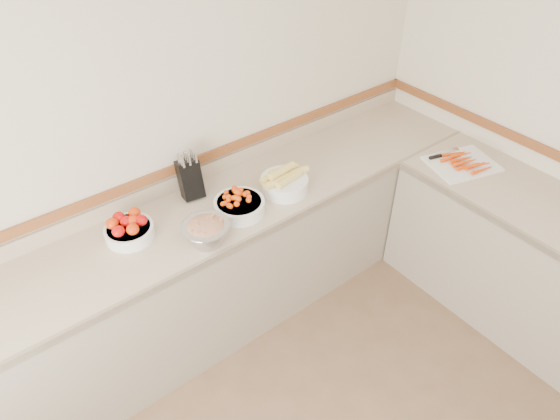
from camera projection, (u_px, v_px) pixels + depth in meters
back_wall at (159, 135)px, 2.78m from camera, size 4.00×0.00×4.00m
counter_back at (204, 274)px, 3.11m from camera, size 4.00×0.65×1.08m
knife_block at (190, 178)px, 2.93m from camera, size 0.15×0.17×0.31m
tomato_bowl at (129, 229)px, 2.68m from camera, size 0.27×0.27×0.13m
cherry_tomato_bowl at (239, 204)px, 2.85m from camera, size 0.30×0.30×0.16m
corn_bowl at (284, 182)px, 3.01m from camera, size 0.32×0.29×0.17m
rhubarb_bowl at (206, 232)px, 2.63m from camera, size 0.26×0.26×0.14m
cutting_board at (463, 163)px, 3.25m from camera, size 0.50×0.44×0.06m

